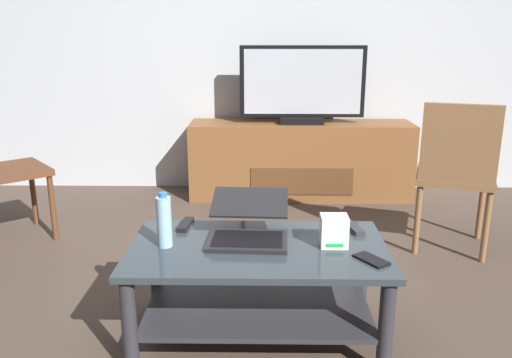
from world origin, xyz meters
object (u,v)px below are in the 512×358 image
(router_box, at_px, (334,231))
(tv_remote, at_px, (353,228))
(media_cabinet, at_px, (300,160))
(television, at_px, (302,87))
(coffee_table, at_px, (258,276))
(cell_phone, at_px, (371,260))
(laptop, at_px, (249,225))
(dining_chair, at_px, (456,169))
(soundbar_remote, at_px, (185,224))
(water_bottle_near, at_px, (164,221))

(router_box, height_order, tv_remote, router_box)
(media_cabinet, distance_m, television, 0.59)
(coffee_table, relative_size, tv_remote, 6.75)
(coffee_table, distance_m, cell_phone, 0.49)
(laptop, xyz_separation_m, cell_phone, (0.49, -0.23, -0.05))
(coffee_table, relative_size, television, 1.11)
(dining_chair, xyz_separation_m, soundbar_remote, (-1.50, -0.75, -0.07))
(coffee_table, bearing_deg, tv_remote, 23.82)
(television, relative_size, laptop, 2.44)
(cell_phone, bearing_deg, router_box, 96.54)
(tv_remote, bearing_deg, router_box, -135.59)
(dining_chair, bearing_deg, tv_remote, -133.25)
(television, height_order, dining_chair, television)
(water_bottle_near, xyz_separation_m, cell_phone, (0.83, -0.14, -0.11))
(dining_chair, relative_size, router_box, 6.97)
(cell_phone, bearing_deg, laptop, 119.93)
(laptop, xyz_separation_m, water_bottle_near, (-0.34, -0.10, 0.05))
(television, xyz_separation_m, soundbar_remote, (-0.66, -1.83, -0.45))
(soundbar_remote, bearing_deg, coffee_table, -27.34)
(router_box, xyz_separation_m, water_bottle_near, (-0.70, -0.01, 0.04))
(media_cabinet, bearing_deg, dining_chair, -52.91)
(media_cabinet, xyz_separation_m, cell_phone, (0.12, -2.22, 0.14))
(media_cabinet, relative_size, water_bottle_near, 7.56)
(television, distance_m, cell_phone, 2.24)
(soundbar_remote, bearing_deg, media_cabinet, 76.26)
(media_cabinet, distance_m, router_box, 2.08)
(media_cabinet, relative_size, tv_remote, 11.05)
(tv_remote, bearing_deg, dining_chair, 33.17)
(soundbar_remote, bearing_deg, cell_phone, -19.01)
(coffee_table, height_order, tv_remote, tv_remote)
(tv_remote, bearing_deg, media_cabinet, 79.73)
(dining_chair, distance_m, tv_remote, 1.07)
(dining_chair, distance_m, soundbar_remote, 1.67)
(tv_remote, bearing_deg, cell_phone, -101.02)
(media_cabinet, height_order, television, television)
(laptop, distance_m, router_box, 0.37)
(coffee_table, distance_m, dining_chair, 1.52)
(television, bearing_deg, water_bottle_near, -108.99)
(router_box, xyz_separation_m, cell_phone, (0.13, -0.15, -0.06))
(router_box, distance_m, tv_remote, 0.22)
(dining_chair, bearing_deg, soundbar_remote, -153.53)
(router_box, height_order, cell_phone, router_box)
(coffee_table, distance_m, tv_remote, 0.49)
(coffee_table, xyz_separation_m, dining_chair, (1.16, 0.97, 0.22))
(television, height_order, soundbar_remote, television)
(dining_chair, bearing_deg, television, 127.63)
(router_box, relative_size, water_bottle_near, 0.56)
(router_box, bearing_deg, cell_phone, -49.02)
(dining_chair, height_order, water_bottle_near, dining_chair)
(television, bearing_deg, laptop, -100.50)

